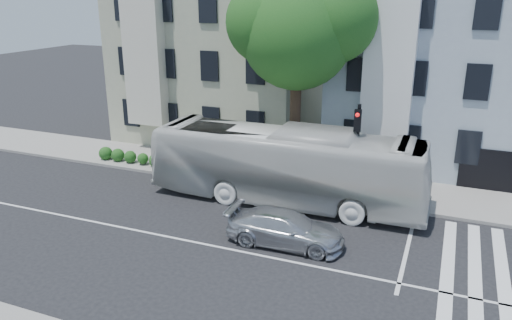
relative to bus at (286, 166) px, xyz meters
The scene contains 9 objects.
ground 5.54m from the bus, 97.27° to the right, with size 120.00×120.00×0.00m, color black.
sidewalk_far 3.35m from the bus, 103.33° to the left, with size 80.00×4.00×0.15m, color gray.
building_left 12.98m from the bus, 128.02° to the left, with size 12.00×10.00×11.00m, color #A0A389.
building_right 12.25m from the bus, 57.11° to the left, with size 12.00×10.00×11.00m, color #9AA7B8.
street_tree 7.02m from the bus, 99.70° to the left, with size 7.30×5.90×11.10m.
bus is the anchor object (origin of this frame).
sedan 4.33m from the bus, 71.53° to the right, with size 4.62×1.88×1.34m, color silver.
hedge 7.60m from the bus, 167.66° to the left, with size 8.50×0.84×0.70m, color #2E621F, non-canonical shape.
traffic_signal 3.37m from the bus, 13.77° to the left, with size 0.50×0.55×4.75m.
Camera 1 is at (7.49, -15.44, 9.41)m, focal length 35.00 mm.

